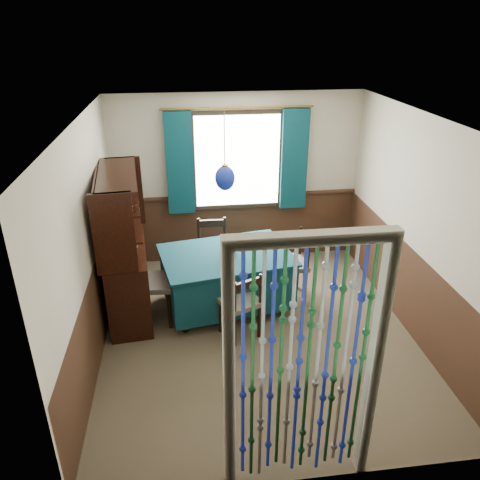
{
  "coord_description": "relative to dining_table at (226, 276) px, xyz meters",
  "views": [
    {
      "loc": [
        -0.79,
        -4.51,
        3.39
      ],
      "look_at": [
        -0.15,
        0.46,
        1.01
      ],
      "focal_mm": 35.0,
      "sensor_mm": 36.0,
      "label": 1
    }
  ],
  "objects": [
    {
      "name": "floor",
      "position": [
        0.31,
        -0.61,
        -0.44
      ],
      "size": [
        4.0,
        4.0,
        0.0
      ],
      "primitive_type": "plane",
      "color": "brown",
      "rests_on": "ground"
    },
    {
      "name": "ceiling",
      "position": [
        0.31,
        -0.61,
        2.06
      ],
      "size": [
        4.0,
        4.0,
        0.0
      ],
      "primitive_type": "plane",
      "rotation": [
        3.14,
        0.0,
        0.0
      ],
      "color": "silver",
      "rests_on": "ground"
    },
    {
      "name": "wall_back",
      "position": [
        0.31,
        1.39,
        0.81
      ],
      "size": [
        3.6,
        0.0,
        3.6
      ],
      "primitive_type": "plane",
      "rotation": [
        1.57,
        0.0,
        0.0
      ],
      "color": "beige",
      "rests_on": "ground"
    },
    {
      "name": "wall_front",
      "position": [
        0.31,
        -2.61,
        0.81
      ],
      "size": [
        3.6,
        0.0,
        3.6
      ],
      "primitive_type": "plane",
      "rotation": [
        -1.57,
        0.0,
        0.0
      ],
      "color": "beige",
      "rests_on": "ground"
    },
    {
      "name": "wall_left",
      "position": [
        -1.49,
        -0.61,
        0.81
      ],
      "size": [
        0.0,
        4.0,
        4.0
      ],
      "primitive_type": "plane",
      "rotation": [
        1.57,
        0.0,
        1.57
      ],
      "color": "beige",
      "rests_on": "ground"
    },
    {
      "name": "wall_right",
      "position": [
        2.11,
        -0.61,
        0.81
      ],
      "size": [
        0.0,
        4.0,
        4.0
      ],
      "primitive_type": "plane",
      "rotation": [
        1.57,
        0.0,
        -1.57
      ],
      "color": "beige",
      "rests_on": "ground"
    },
    {
      "name": "wainscot_back",
      "position": [
        0.31,
        1.37,
        0.06
      ],
      "size": [
        3.6,
        0.0,
        3.6
      ],
      "primitive_type": "plane",
      "rotation": [
        1.57,
        0.0,
        0.0
      ],
      "color": "#382215",
      "rests_on": "ground"
    },
    {
      "name": "wainscot_front",
      "position": [
        0.31,
        -2.6,
        0.06
      ],
      "size": [
        3.6,
        0.0,
        3.6
      ],
      "primitive_type": "plane",
      "rotation": [
        -1.57,
        0.0,
        0.0
      ],
      "color": "#382215",
      "rests_on": "ground"
    },
    {
      "name": "wainscot_left",
      "position": [
        -1.48,
        -0.61,
        0.06
      ],
      "size": [
        0.0,
        4.0,
        4.0
      ],
      "primitive_type": "plane",
      "rotation": [
        1.57,
        0.0,
        1.57
      ],
      "color": "#382215",
      "rests_on": "ground"
    },
    {
      "name": "wainscot_right",
      "position": [
        2.09,
        -0.61,
        0.06
      ],
      "size": [
        0.0,
        4.0,
        4.0
      ],
      "primitive_type": "plane",
      "rotation": [
        1.57,
        0.0,
        -1.57
      ],
      "color": "#382215",
      "rests_on": "ground"
    },
    {
      "name": "window",
      "position": [
        0.31,
        1.34,
        1.11
      ],
      "size": [
        1.32,
        0.12,
        1.42
      ],
      "primitive_type": "cube",
      "color": "black",
      "rests_on": "wall_back"
    },
    {
      "name": "doorway",
      "position": [
        0.31,
        -2.55,
        0.61
      ],
      "size": [
        1.16,
        0.12,
        2.18
      ],
      "primitive_type": null,
      "color": "silver",
      "rests_on": "ground"
    },
    {
      "name": "dining_table",
      "position": [
        0.0,
        0.0,
        0.0
      ],
      "size": [
        1.74,
        1.35,
        0.76
      ],
      "rotation": [
        0.0,
        0.0,
        0.18
      ],
      "color": "#0C3640",
      "rests_on": "floor"
    },
    {
      "name": "chair_near",
      "position": [
        0.1,
        -0.65,
        0.01
      ],
      "size": [
        0.54,
        0.53,
        0.84
      ],
      "rotation": [
        0.0,
        0.0,
        0.43
      ],
      "color": "black",
      "rests_on": "floor"
    },
    {
      "name": "chair_far",
      "position": [
        -0.12,
        0.7,
        0.04
      ],
      "size": [
        0.45,
        0.43,
        0.89
      ],
      "rotation": [
        0.0,
        0.0,
        3.12
      ],
      "color": "black",
      "rests_on": "floor"
    },
    {
      "name": "chair_left",
      "position": [
        -0.93,
        -0.17,
        0.08
      ],
      "size": [
        0.49,
        0.51,
        0.97
      ],
      "rotation": [
        0.0,
        0.0,
        -1.63
      ],
      "color": "black",
      "rests_on": "floor"
    },
    {
      "name": "chair_right",
      "position": [
        0.87,
        0.13,
        0.05
      ],
      "size": [
        0.45,
        0.47,
        0.93
      ],
      "rotation": [
        0.0,
        0.0,
        1.59
      ],
      "color": "black",
      "rests_on": "floor"
    },
    {
      "name": "sideboard",
      "position": [
        -1.23,
        0.07,
        0.19
      ],
      "size": [
        0.62,
        1.43,
        1.82
      ],
      "rotation": [
        0.0,
        0.0,
        0.1
      ],
      "color": "black",
      "rests_on": "floor"
    },
    {
      "name": "pendant_lamp",
      "position": [
        0.0,
        0.0,
        1.3
      ],
      "size": [
        0.23,
        0.23,
        0.91
      ],
      "color": "olive",
      "rests_on": "ceiling"
    },
    {
      "name": "vase_table",
      "position": [
        0.05,
        0.05,
        0.41
      ],
      "size": [
        0.19,
        0.19,
        0.18
      ],
      "primitive_type": "imported",
      "rotation": [
        0.0,
        0.0,
        0.15
      ],
      "color": "#152996",
      "rests_on": "dining_table"
    },
    {
      "name": "bowl_shelf",
      "position": [
        -1.17,
        -0.24,
        0.83
      ],
      "size": [
        0.21,
        0.21,
        0.05
      ],
      "primitive_type": "imported",
      "rotation": [
        0.0,
        0.0,
        0.1
      ],
      "color": "beige",
      "rests_on": "sideboard"
    },
    {
      "name": "vase_sideboard",
      "position": [
        -1.17,
        0.34,
        0.57
      ],
      "size": [
        0.2,
        0.2,
        0.21
      ],
      "primitive_type": "imported",
      "rotation": [
        0.0,
        0.0,
        0.01
      ],
      "color": "beige",
      "rests_on": "sideboard"
    }
  ]
}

